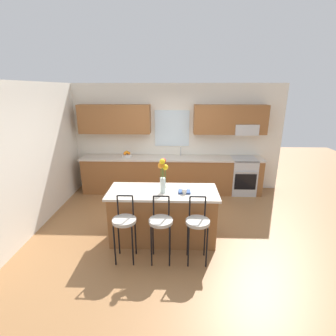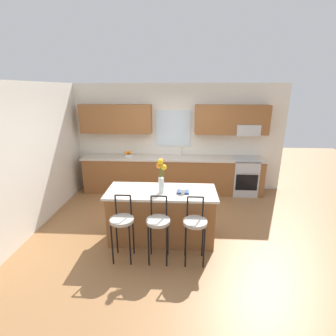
% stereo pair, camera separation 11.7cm
% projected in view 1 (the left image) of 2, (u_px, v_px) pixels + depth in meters
% --- Properties ---
extents(ground_plane, '(14.00, 14.00, 0.00)m').
position_uv_depth(ground_plane, '(170.00, 224.00, 4.96)').
color(ground_plane, olive).
extents(wall_left, '(0.12, 4.60, 2.70)m').
position_uv_depth(wall_left, '(40.00, 154.00, 4.92)').
color(wall_left, silver).
rests_on(wall_left, ground).
extents(back_wall_assembly, '(5.60, 0.50, 2.70)m').
position_uv_depth(back_wall_assembly, '(173.00, 132.00, 6.39)').
color(back_wall_assembly, silver).
rests_on(back_wall_assembly, ground).
extents(counter_run, '(4.56, 0.64, 0.92)m').
position_uv_depth(counter_run, '(172.00, 174.00, 6.44)').
color(counter_run, brown).
rests_on(counter_run, ground).
extents(sink_faucet, '(0.02, 0.13, 0.23)m').
position_uv_depth(sink_faucet, '(181.00, 150.00, 6.39)').
color(sink_faucet, '#B7BABC').
rests_on(sink_faucet, counter_run).
extents(oven_range, '(0.60, 0.64, 0.92)m').
position_uv_depth(oven_range, '(242.00, 176.00, 6.36)').
color(oven_range, '#B7BABC').
rests_on(oven_range, ground).
extents(kitchen_island, '(1.86, 0.77, 0.92)m').
position_uv_depth(kitchen_island, '(163.00, 215.00, 4.37)').
color(kitchen_island, brown).
rests_on(kitchen_island, ground).
extents(bar_stool_near, '(0.36, 0.36, 1.04)m').
position_uv_depth(bar_stool_near, '(124.00, 223.00, 3.77)').
color(bar_stool_near, black).
rests_on(bar_stool_near, ground).
extents(bar_stool_middle, '(0.36, 0.36, 1.04)m').
position_uv_depth(bar_stool_middle, '(161.00, 224.00, 3.75)').
color(bar_stool_middle, black).
rests_on(bar_stool_middle, ground).
extents(bar_stool_far, '(0.36, 0.36, 1.04)m').
position_uv_depth(bar_stool_far, '(198.00, 224.00, 3.74)').
color(bar_stool_far, black).
rests_on(bar_stool_far, ground).
extents(flower_vase, '(0.17, 0.17, 0.60)m').
position_uv_depth(flower_vase, '(163.00, 173.00, 4.06)').
color(flower_vase, silver).
rests_on(flower_vase, kitchen_island).
extents(mug_ceramic, '(0.08, 0.08, 0.09)m').
position_uv_depth(mug_ceramic, '(184.00, 191.00, 4.10)').
color(mug_ceramic, silver).
rests_on(mug_ceramic, kitchen_island).
extents(cookbook, '(0.20, 0.15, 0.03)m').
position_uv_depth(cookbook, '(184.00, 192.00, 4.16)').
color(cookbook, navy).
rests_on(cookbook, kitchen_island).
extents(fruit_bowl_oranges, '(0.24, 0.24, 0.16)m').
position_uv_depth(fruit_bowl_oranges, '(127.00, 155.00, 6.32)').
color(fruit_bowl_oranges, silver).
rests_on(fruit_bowl_oranges, counter_run).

